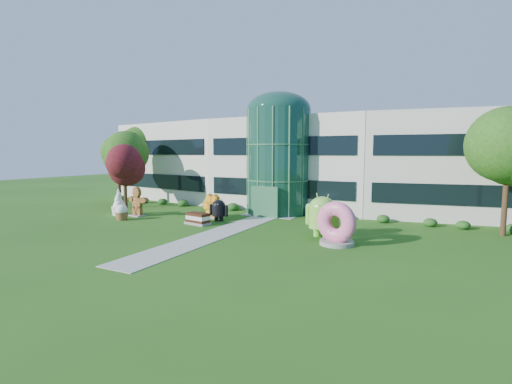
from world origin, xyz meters
The scene contains 14 objects.
ground centered at (0.00, 0.00, 0.00)m, with size 140.00×140.00×0.00m, color #215114.
building centered at (0.00, 18.00, 4.65)m, with size 46.00×15.00×9.30m, color beige, non-canonical shape.
atrium centered at (0.00, 12.00, 4.90)m, with size 6.00×6.00×9.80m, color #194738.
walkway centered at (0.00, 2.00, 0.02)m, with size 2.40×20.00×0.04m, color #9E9E93.
tree_red centered at (-15.50, 7.50, 3.00)m, with size 4.00×4.00×6.00m, color #3F0C14, non-canonical shape.
trees_backdrop centered at (0.00, 13.00, 4.20)m, with size 52.00×8.00×8.40m, color #1E4A12, non-canonical shape.
android_green centered at (6.93, 3.71, 1.65)m, with size 2.92×1.95×3.31m, color #79C840, non-canonical shape.
android_black centered at (-2.75, 5.72, 1.06)m, with size 1.86×1.25×2.12m, color black, non-canonical shape.
donut centered at (8.39, 2.15, 1.39)m, with size 2.67×1.28×2.78m, color #F15B8F, non-canonical shape.
gingerbread centered at (-10.64, 4.29, 1.35)m, with size 2.93×1.13×2.70m, color brown, non-canonical shape.
ice_cream_sandwich centered at (-3.36, 3.57, 0.47)m, with size 2.12×1.06×0.95m, color black, non-canonical shape.
honeycomb centered at (-3.96, 6.62, 0.95)m, with size 2.43×0.87×1.91m, color orange, non-canonical shape.
froyo centered at (-12.52, 3.87, 1.23)m, with size 1.43×1.43×2.45m, color white, non-canonical shape.
cupcake centered at (-10.35, 2.18, 0.67)m, with size 1.12×1.12×1.35m, color white, non-canonical shape.
Camera 1 is at (14.36, -20.44, 5.73)m, focal length 26.00 mm.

